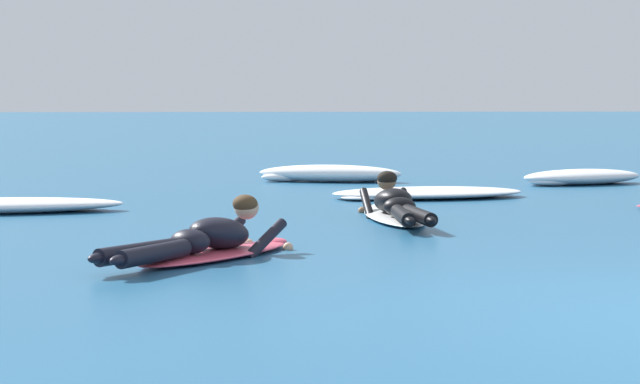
{
  "coord_description": "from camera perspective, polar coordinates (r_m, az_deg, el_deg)",
  "views": [
    {
      "loc": [
        -3.07,
        -7.61,
        1.38
      ],
      "look_at": [
        -2.39,
        4.38,
        0.42
      ],
      "focal_mm": 72.53,
      "sensor_mm": 36.0,
      "label": 1
    }
  ],
  "objects": [
    {
      "name": "whitewater_far_band",
      "position": [
        16.48,
        4.78,
        -0.04
      ],
      "size": [
        2.6,
        1.44,
        0.13
      ],
      "color": "white",
      "rests_on": "ground"
    },
    {
      "name": "surfer_far",
      "position": [
        13.57,
        3.36,
        -0.7
      ],
      "size": [
        0.67,
        2.67,
        0.54
      ],
      "color": "white",
      "rests_on": "ground"
    },
    {
      "name": "whitewater_back",
      "position": [
        19.13,
        11.49,
        0.65
      ],
      "size": [
        2.05,
        1.35,
        0.22
      ],
      "color": "white",
      "rests_on": "ground"
    },
    {
      "name": "whitewater_mid_left",
      "position": [
        19.23,
        0.45,
        0.8
      ],
      "size": [
        2.22,
        1.06,
        0.26
      ],
      "color": "white",
      "rests_on": "ground"
    },
    {
      "name": "surfer_near",
      "position": [
        10.54,
        -4.96,
        -2.2
      ],
      "size": [
        1.7,
        2.2,
        0.53
      ],
      "color": "#E54C66",
      "rests_on": "ground"
    },
    {
      "name": "ground_plane",
      "position": [
        17.93,
        6.64,
        0.12
      ],
      "size": [
        120.0,
        120.0,
        0.0
      ],
      "primitive_type": "plane",
      "color": "#235B84"
    }
  ]
}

